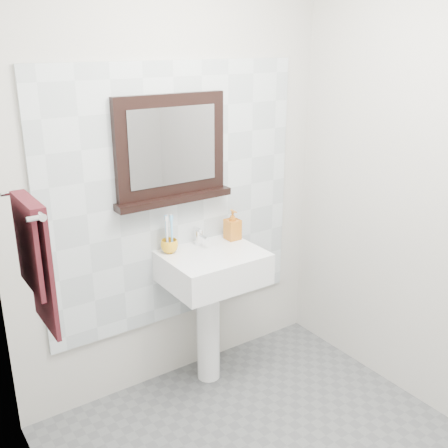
% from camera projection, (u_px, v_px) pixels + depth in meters
% --- Properties ---
extents(back_wall, '(2.00, 0.01, 2.50)m').
position_uv_depth(back_wall, '(175.00, 180.00, 2.97)').
color(back_wall, beige).
rests_on(back_wall, ground).
extents(left_wall, '(0.01, 2.20, 2.50)m').
position_uv_depth(left_wall, '(64.00, 302.00, 1.58)').
color(left_wall, beige).
rests_on(left_wall, ground).
extents(splashback, '(1.60, 0.02, 1.50)m').
position_uv_depth(splashback, '(176.00, 197.00, 2.99)').
color(splashback, silver).
rests_on(splashback, back_wall).
extents(pedestal_sink, '(0.55, 0.44, 0.96)m').
position_uv_depth(pedestal_sink, '(212.00, 281.00, 3.04)').
color(pedestal_sink, white).
rests_on(pedestal_sink, ground).
extents(toothbrush_cup, '(0.12, 0.12, 0.08)m').
position_uv_depth(toothbrush_cup, '(169.00, 246.00, 2.96)').
color(toothbrush_cup, '#F2AC1C').
rests_on(toothbrush_cup, pedestal_sink).
extents(toothbrushes, '(0.05, 0.04, 0.21)m').
position_uv_depth(toothbrushes, '(169.00, 232.00, 2.93)').
color(toothbrushes, white).
rests_on(toothbrushes, toothbrush_cup).
extents(soap_dispenser, '(0.08, 0.09, 0.18)m').
position_uv_depth(soap_dispenser, '(233.00, 225.00, 3.14)').
color(soap_dispenser, '#B84815').
rests_on(soap_dispenser, pedestal_sink).
extents(framed_mirror, '(0.70, 0.11, 0.59)m').
position_uv_depth(framed_mirror, '(171.00, 152.00, 2.86)').
color(framed_mirror, black).
rests_on(framed_mirror, back_wall).
extents(towel_bar, '(0.07, 0.40, 0.03)m').
position_uv_depth(towel_bar, '(26.00, 204.00, 1.97)').
color(towel_bar, silver).
rests_on(towel_bar, left_wall).
extents(hand_towel, '(0.06, 0.30, 0.55)m').
position_uv_depth(hand_towel, '(35.00, 255.00, 2.05)').
color(hand_towel, black).
rests_on(hand_towel, towel_bar).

